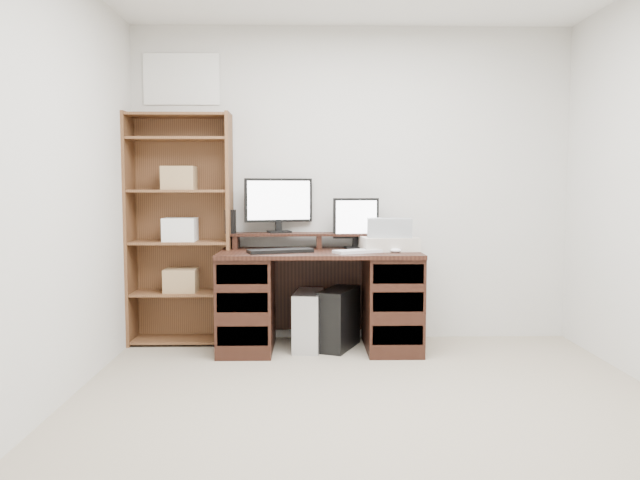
{
  "coord_description": "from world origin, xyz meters",
  "views": [
    {
      "loc": [
        -0.36,
        -3.03,
        1.23
      ],
      "look_at": [
        -0.27,
        1.43,
        0.85
      ],
      "focal_mm": 35.0,
      "sensor_mm": 36.0,
      "label": 1
    }
  ],
  "objects_px": {
    "desk": "(319,298)",
    "monitor_wide": "(279,202)",
    "printer": "(389,244)",
    "bookshelf": "(181,227)",
    "monitor_small": "(356,221)",
    "tower_black": "(339,319)",
    "tower_silver": "(308,320)"
  },
  "relations": [
    {
      "from": "monitor_small",
      "to": "bookshelf",
      "type": "distance_m",
      "value": 1.37
    },
    {
      "from": "tower_black",
      "to": "bookshelf",
      "type": "distance_m",
      "value": 1.43
    },
    {
      "from": "monitor_wide",
      "to": "printer",
      "type": "relative_size",
      "value": 1.29
    },
    {
      "from": "monitor_wide",
      "to": "bookshelf",
      "type": "relative_size",
      "value": 0.29
    },
    {
      "from": "desk",
      "to": "bookshelf",
      "type": "distance_m",
      "value": 1.22
    },
    {
      "from": "monitor_small",
      "to": "bookshelf",
      "type": "bearing_deg",
      "value": 170.23
    },
    {
      "from": "printer",
      "to": "monitor_small",
      "type": "bearing_deg",
      "value": 142.25
    },
    {
      "from": "monitor_small",
      "to": "printer",
      "type": "height_order",
      "value": "monitor_small"
    },
    {
      "from": "monitor_wide",
      "to": "tower_black",
      "type": "xyz_separation_m",
      "value": [
        0.47,
        -0.25,
        -0.88
      ]
    },
    {
      "from": "desk",
      "to": "tower_black",
      "type": "xyz_separation_m",
      "value": [
        0.15,
        0.01,
        -0.16
      ]
    },
    {
      "from": "desk",
      "to": "bookshelf",
      "type": "height_order",
      "value": "bookshelf"
    },
    {
      "from": "monitor_small",
      "to": "bookshelf",
      "type": "xyz_separation_m",
      "value": [
        -1.37,
        0.04,
        -0.05
      ]
    },
    {
      "from": "monitor_small",
      "to": "printer",
      "type": "xyz_separation_m",
      "value": [
        0.24,
        -0.15,
        -0.16
      ]
    },
    {
      "from": "monitor_wide",
      "to": "monitor_small",
      "type": "height_order",
      "value": "monitor_wide"
    },
    {
      "from": "desk",
      "to": "printer",
      "type": "relative_size",
      "value": 3.64
    },
    {
      "from": "tower_silver",
      "to": "bookshelf",
      "type": "bearing_deg",
      "value": 174.76
    },
    {
      "from": "desk",
      "to": "monitor_small",
      "type": "xyz_separation_m",
      "value": [
        0.29,
        0.17,
        0.58
      ]
    },
    {
      "from": "monitor_wide",
      "to": "tower_black",
      "type": "distance_m",
      "value": 1.03
    },
    {
      "from": "monitor_small",
      "to": "tower_silver",
      "type": "height_order",
      "value": "monitor_small"
    },
    {
      "from": "monitor_small",
      "to": "bookshelf",
      "type": "height_order",
      "value": "bookshelf"
    },
    {
      "from": "desk",
      "to": "monitor_small",
      "type": "height_order",
      "value": "monitor_small"
    },
    {
      "from": "monitor_small",
      "to": "printer",
      "type": "distance_m",
      "value": 0.33
    },
    {
      "from": "printer",
      "to": "tower_black",
      "type": "height_order",
      "value": "printer"
    },
    {
      "from": "monitor_wide",
      "to": "tower_silver",
      "type": "height_order",
      "value": "monitor_wide"
    },
    {
      "from": "bookshelf",
      "to": "tower_silver",
      "type": "bearing_deg",
      "value": -11.95
    },
    {
      "from": "printer",
      "to": "tower_black",
      "type": "xyz_separation_m",
      "value": [
        -0.38,
        -0.02,
        -0.57
      ]
    },
    {
      "from": "monitor_wide",
      "to": "monitor_small",
      "type": "xyz_separation_m",
      "value": [
        0.61,
        -0.08,
        -0.14
      ]
    },
    {
      "from": "monitor_wide",
      "to": "printer",
      "type": "xyz_separation_m",
      "value": [
        0.85,
        -0.23,
        -0.31
      ]
    },
    {
      "from": "desk",
      "to": "monitor_wide",
      "type": "bearing_deg",
      "value": 141.12
    },
    {
      "from": "desk",
      "to": "monitor_wide",
      "type": "xyz_separation_m",
      "value": [
        -0.32,
        0.26,
        0.72
      ]
    },
    {
      "from": "tower_silver",
      "to": "bookshelf",
      "type": "height_order",
      "value": "bookshelf"
    },
    {
      "from": "monitor_wide",
      "to": "tower_silver",
      "type": "xyz_separation_m",
      "value": [
        0.23,
        -0.25,
        -0.89
      ]
    }
  ]
}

